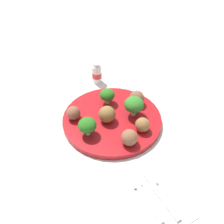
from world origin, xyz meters
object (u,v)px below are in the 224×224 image
Objects in this scene: meatball_near_rim at (131,137)px; napkin at (153,196)px; meatball_front_right at (142,125)px; meatball_mid_right at (137,98)px; yogurt_bottle at (97,74)px; meatball_center at (73,113)px; knife at (158,188)px; fork at (144,195)px; broccoli_floret_mid_left at (87,125)px; meatball_back_left at (107,114)px; plate at (112,119)px; broccoli_floret_far_rim at (134,105)px; broccoli_floret_back_right at (107,95)px.

meatball_near_rim reaches higher than napkin.
meatball_front_right is 0.11m from meatball_mid_right.
meatball_mid_right is 0.19m from yogurt_bottle.
knife is at bearing -160.34° from meatball_center.
meatball_center is 0.29m from fork.
broccoli_floret_mid_left is at bearing -168.32° from meatball_center.
meatball_front_right is 0.84× the size of meatball_back_left.
meatball_front_right reaches higher than knife.
plate is 0.11m from meatball_center.
plate is 1.65× the size of napkin.
broccoli_floret_far_rim is at bearing -104.64° from plate.
broccoli_floret_back_right is at bearing 30.02° from broccoli_floret_far_rim.
broccoli_floret_back_right is 0.32m from napkin.
meatball_back_left is 1.06× the size of meatball_mid_right.
broccoli_floret_far_rim is 0.17m from meatball_center.
meatball_back_left is 0.11m from meatball_mid_right.
plate is 6.63× the size of meatball_near_rim.
meatball_back_left reaches higher than fork.
fork is (-0.27, 0.12, -0.03)m from meatball_mid_right.
broccoli_floret_back_right is 0.14m from yogurt_bottle.
meatball_mid_right is at bearing -73.80° from meatball_back_left.
plate reaches higher than knife.
broccoli_floret_far_rim is 0.50× the size of fork.
broccoli_floret_far_rim is 0.24m from knife.
meatball_back_left is at bearing -68.35° from broccoli_floret_mid_left.
yogurt_bottle is at bearing -8.64° from fork.
fork is at bearing 176.10° from meatball_back_left.
knife is (-0.21, -0.09, -0.04)m from broccoli_floret_mid_left.
yogurt_bottle is (0.44, -0.03, 0.03)m from knife.
broccoli_floret_mid_left is at bearing 111.65° from meatball_back_left.
napkin is at bearing -162.56° from broccoli_floret_mid_left.
meatball_center is (-0.02, 0.11, -0.01)m from broccoli_floret_back_right.
yogurt_bottle is (0.14, -0.02, -0.01)m from broccoli_floret_back_right.
yogurt_bottle reaches higher than broccoli_floret_mid_left.
broccoli_floret_mid_left is at bearing 96.97° from broccoli_floret_far_rim.
broccoli_floret_mid_left is 0.07m from meatball_back_left.
fork is at bearing 152.45° from meatball_front_right.
meatball_center is at bearing 12.91° from fork.
napkin is 1.41× the size of fork.
meatball_mid_right is (0.13, -0.09, 0.00)m from meatball_near_rim.
yogurt_bottle is at bearing 3.82° from meatball_front_right.
napkin is 0.02m from knife.
yogurt_bottle is (0.45, -0.05, 0.03)m from napkin.
plate is 0.25m from fork.
plate is 5.95× the size of meatball_back_left.
meatball_near_rim reaches higher than meatball_center.
knife is 2.02× the size of yogurt_bottle.
meatball_near_rim reaches higher than plate.
meatball_front_right is (-0.06, 0.01, -0.02)m from broccoli_floret_far_rim.
broccoli_floret_mid_left is 1.07× the size of broccoli_floret_back_right.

